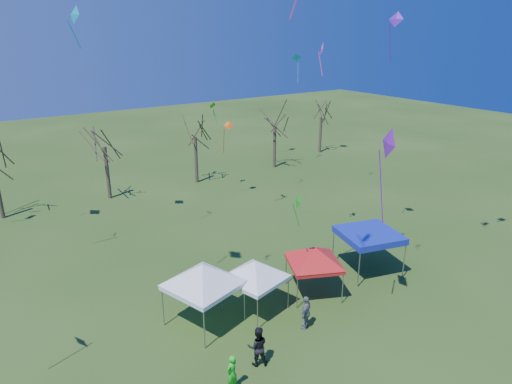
% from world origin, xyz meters
% --- Properties ---
extents(ground, '(140.00, 140.00, 0.00)m').
position_xyz_m(ground, '(0.00, 0.00, 0.00)').
color(ground, '#264315').
rests_on(ground, ground).
extents(tree_2, '(3.71, 3.71, 8.18)m').
position_xyz_m(tree_2, '(-2.37, 24.38, 6.29)').
color(tree_2, '#3D2D21').
rests_on(tree_2, ground).
extents(tree_3, '(3.59, 3.59, 7.91)m').
position_xyz_m(tree_3, '(6.03, 24.04, 6.08)').
color(tree_3, '#3D2D21').
rests_on(tree_3, ground).
extents(tree_4, '(3.58, 3.58, 7.89)m').
position_xyz_m(tree_4, '(15.36, 24.00, 6.06)').
color(tree_4, '#3D2D21').
rests_on(tree_4, ground).
extents(tree_5, '(3.39, 3.39, 7.46)m').
position_xyz_m(tree_5, '(23.72, 26.07, 5.73)').
color(tree_5, '#3D2D21').
rests_on(tree_5, ground).
extents(tent_white_west, '(4.13, 4.13, 3.81)m').
position_xyz_m(tent_white_west, '(-4.11, 3.57, 3.08)').
color(tent_white_west, gray).
rests_on(tent_white_west, ground).
extents(tent_white_mid, '(3.63, 3.63, 3.30)m').
position_xyz_m(tent_white_mid, '(-1.36, 3.08, 2.67)').
color(tent_white_mid, gray).
rests_on(tent_white_mid, ground).
extents(tent_red, '(3.54, 3.54, 3.34)m').
position_xyz_m(tent_red, '(2.19, 2.55, 2.70)').
color(tent_red, gray).
rests_on(tent_red, ground).
extents(tent_blue, '(4.01, 4.01, 2.57)m').
position_xyz_m(tent_blue, '(6.65, 2.69, 2.37)').
color(tent_blue, gray).
rests_on(tent_blue, ground).
extents(person_dark, '(1.13, 1.05, 1.87)m').
position_xyz_m(person_dark, '(-3.63, -0.46, 0.94)').
color(person_dark, black).
rests_on(person_dark, ground).
extents(person_green, '(0.71, 0.58, 1.66)m').
position_xyz_m(person_green, '(-5.36, -1.11, 0.83)').
color(person_green, '#20CD21').
rests_on(person_green, ground).
extents(person_grey, '(1.12, 0.91, 1.79)m').
position_xyz_m(person_grey, '(-0.18, 0.36, 0.89)').
color(person_grey, slate).
rests_on(person_grey, ground).
extents(kite_1, '(0.50, 0.82, 1.83)m').
position_xyz_m(kite_1, '(0.62, 2.23, 5.96)').
color(kite_1, '#16941A').
rests_on(kite_1, ground).
extents(kite_11, '(0.76, 1.24, 2.61)m').
position_xyz_m(kite_11, '(-5.29, 17.13, 14.85)').
color(kite_11, '#0B8FB2').
rests_on(kite_11, ground).
extents(kite_17, '(0.62, 0.99, 2.88)m').
position_xyz_m(kite_17, '(9.84, 4.89, 14.51)').
color(kite_17, '#5C1ABB').
rests_on(kite_17, ground).
extents(kite_18, '(0.57, 0.73, 1.95)m').
position_xyz_m(kite_18, '(6.11, 7.08, 12.88)').
color(kite_18, '#F937BC').
rests_on(kite_18, ground).
extents(kite_12, '(1.12, 1.05, 2.88)m').
position_xyz_m(kite_12, '(17.03, 22.77, 11.35)').
color(kite_12, '#0CA7C0').
rests_on(kite_12, ground).
extents(kite_22, '(1.07, 1.00, 2.82)m').
position_xyz_m(kite_22, '(6.27, 18.31, 6.40)').
color(kite_22, '#FF480D').
rests_on(kite_22, ground).
extents(kite_19, '(0.82, 0.65, 1.91)m').
position_xyz_m(kite_19, '(6.01, 20.42, 7.85)').
color(kite_19, green).
rests_on(kite_19, ground).
extents(kite_5, '(0.91, 1.38, 4.60)m').
position_xyz_m(kite_5, '(2.78, -1.17, 9.25)').
color(kite_5, '#7317A6').
rests_on(kite_5, ground).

